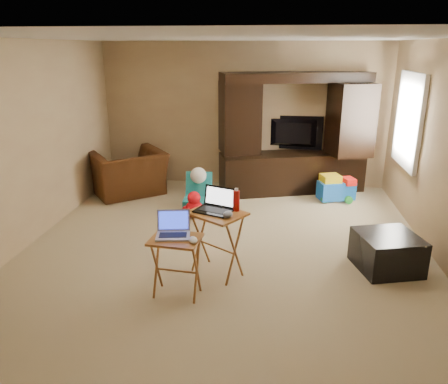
# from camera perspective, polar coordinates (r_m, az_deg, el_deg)

# --- Properties ---
(floor) EXTENTS (5.50, 5.50, 0.00)m
(floor) POSITION_cam_1_polar(r_m,az_deg,el_deg) (5.55, 0.25, -7.20)
(floor) COLOR #C8B18A
(floor) RESTS_ON ground
(ceiling) EXTENTS (5.50, 5.50, 0.00)m
(ceiling) POSITION_cam_1_polar(r_m,az_deg,el_deg) (5.01, 0.29, 19.56)
(ceiling) COLOR silver
(ceiling) RESTS_ON ground
(wall_back) EXTENTS (5.00, 0.00, 5.00)m
(wall_back) POSITION_cam_1_polar(r_m,az_deg,el_deg) (7.83, 2.59, 9.96)
(wall_back) COLOR tan
(wall_back) RESTS_ON ground
(wall_front) EXTENTS (5.00, 0.00, 5.00)m
(wall_front) POSITION_cam_1_polar(r_m,az_deg,el_deg) (2.57, -6.82, -8.38)
(wall_front) COLOR tan
(wall_front) RESTS_ON ground
(wall_left) EXTENTS (0.00, 5.50, 5.50)m
(wall_left) POSITION_cam_1_polar(r_m,az_deg,el_deg) (5.96, -24.51, 5.62)
(wall_left) COLOR tan
(wall_left) RESTS_ON ground
(window_pane) EXTENTS (0.00, 1.20, 1.20)m
(window_pane) POSITION_cam_1_polar(r_m,az_deg,el_deg) (6.87, 23.14, 8.59)
(window_pane) COLOR white
(window_pane) RESTS_ON ground
(window_frame) EXTENTS (0.06, 1.14, 1.34)m
(window_frame) POSITION_cam_1_polar(r_m,az_deg,el_deg) (6.86, 22.98, 8.60)
(window_frame) COLOR white
(window_frame) RESTS_ON ground
(entertainment_center) EXTENTS (2.54, 1.32, 2.02)m
(entertainment_center) POSITION_cam_1_polar(r_m,az_deg,el_deg) (7.52, 9.08, 7.53)
(entertainment_center) COLOR black
(entertainment_center) RESTS_ON floor
(television) EXTENTS (1.03, 0.21, 0.59)m
(television) POSITION_cam_1_polar(r_m,az_deg,el_deg) (7.77, 9.01, 7.56)
(television) COLOR black
(television) RESTS_ON entertainment_center
(recliner) EXTENTS (1.51, 1.49, 0.74)m
(recliner) POSITION_cam_1_polar(r_m,az_deg,el_deg) (7.58, -12.38, 2.46)
(recliner) COLOR #47240F
(recliner) RESTS_ON floor
(child_rocker) EXTENTS (0.43, 0.48, 0.55)m
(child_rocker) POSITION_cam_1_polar(r_m,az_deg,el_deg) (6.79, -3.52, 0.14)
(child_rocker) COLOR teal
(child_rocker) RESTS_ON floor
(plush_toy) EXTENTS (0.36, 0.30, 0.41)m
(plush_toy) POSITION_cam_1_polar(r_m,az_deg,el_deg) (6.43, -3.92, -1.63)
(plush_toy) COLOR red
(plush_toy) RESTS_ON floor
(push_toy) EXTENTS (0.68, 0.58, 0.44)m
(push_toy) POSITION_cam_1_polar(r_m,az_deg,el_deg) (7.37, 14.45, 0.60)
(push_toy) COLOR blue
(push_toy) RESTS_ON floor
(ottoman) EXTENTS (0.78, 0.78, 0.41)m
(ottoman) POSITION_cam_1_polar(r_m,az_deg,el_deg) (5.29, 20.52, -7.35)
(ottoman) COLOR black
(ottoman) RESTS_ON floor
(tray_table_left) EXTENTS (0.52, 0.43, 0.63)m
(tray_table_left) POSITION_cam_1_polar(r_m,az_deg,el_deg) (4.45, -6.23, -9.71)
(tray_table_left) COLOR #965524
(tray_table_left) RESTS_ON floor
(tray_table_right) EXTENTS (0.71, 0.68, 0.73)m
(tray_table_right) POSITION_cam_1_polar(r_m,az_deg,el_deg) (4.80, -0.92, -6.72)
(tray_table_right) COLOR #A26327
(tray_table_right) RESTS_ON floor
(laptop_left) EXTENTS (0.37, 0.32, 0.24)m
(laptop_left) POSITION_cam_1_polar(r_m,az_deg,el_deg) (4.29, -6.73, -4.38)
(laptop_left) COLOR #ADAEB2
(laptop_left) RESTS_ON tray_table_left
(laptop_right) EXTENTS (0.47, 0.42, 0.24)m
(laptop_right) POSITION_cam_1_polar(r_m,az_deg,el_deg) (4.64, -1.41, -1.18)
(laptop_right) COLOR black
(laptop_right) RESTS_ON tray_table_right
(mouse_left) EXTENTS (0.12, 0.15, 0.05)m
(mouse_left) POSITION_cam_1_polar(r_m,az_deg,el_deg) (4.20, -4.06, -6.25)
(mouse_left) COLOR white
(mouse_left) RESTS_ON tray_table_left
(mouse_right) EXTENTS (0.13, 0.17, 0.06)m
(mouse_right) POSITION_cam_1_polar(r_m,az_deg,el_deg) (4.52, 0.49, -2.93)
(mouse_right) COLOR #3B3B40
(mouse_right) RESTS_ON tray_table_right
(water_bottle) EXTENTS (0.07, 0.07, 0.22)m
(water_bottle) POSITION_cam_1_polar(r_m,az_deg,el_deg) (4.67, 1.62, -1.15)
(water_bottle) COLOR #BC120B
(water_bottle) RESTS_ON tray_table_right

